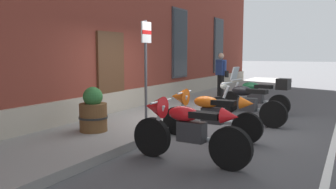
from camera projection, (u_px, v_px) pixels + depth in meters
ground_plane at (187, 126)px, 8.34m from camera, size 140.00×140.00×0.00m
sidewalk at (146, 119)px, 8.85m from camera, size 30.98×2.25×0.16m
lane_stripe at (334, 142)px, 6.84m from camera, size 30.98×0.12×0.01m
motorcycle_red_sport at (185, 128)px, 5.54m from camera, size 0.62×2.07×1.04m
motorcycle_orange_sport at (206, 112)px, 7.11m from camera, size 0.62×2.14×1.01m
motorcycle_black_naked at (245, 105)px, 8.48m from camera, size 0.62×2.02×1.02m
motorcycle_green_touring at (258, 95)px, 9.95m from camera, size 0.71×2.07×1.34m
pedestrian_blue_top at (221, 72)px, 12.77m from camera, size 0.43×0.60×1.59m
parking_sign at (146, 58)px, 7.42m from camera, size 0.36×0.07×2.27m
barrel_planter at (93, 112)px, 7.09m from camera, size 0.59×0.59×0.91m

